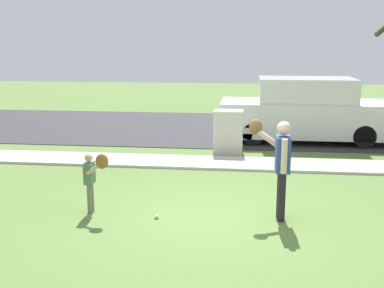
{
  "coord_description": "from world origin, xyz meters",
  "views": [
    {
      "loc": [
        0.55,
        -7.54,
        2.89
      ],
      "look_at": [
        -0.5,
        1.21,
        1.0
      ],
      "focal_mm": 43.97,
      "sensor_mm": 36.0,
      "label": 1
    }
  ],
  "objects_px": {
    "baseball": "(157,216)",
    "parked_van_white": "(305,111)",
    "person_child": "(93,174)",
    "person_adult": "(280,160)",
    "utility_cabinet": "(228,132)"
  },
  "relations": [
    {
      "from": "baseball",
      "to": "parked_van_white",
      "type": "relative_size",
      "value": 0.01
    },
    {
      "from": "baseball",
      "to": "person_child",
      "type": "bearing_deg",
      "value": 173.26
    },
    {
      "from": "person_adult",
      "to": "baseball",
      "type": "bearing_deg",
      "value": 5.75
    },
    {
      "from": "utility_cabinet",
      "to": "parked_van_white",
      "type": "bearing_deg",
      "value": 41.15
    },
    {
      "from": "person_child",
      "to": "baseball",
      "type": "height_order",
      "value": "person_child"
    },
    {
      "from": "person_adult",
      "to": "utility_cabinet",
      "type": "distance_m",
      "value": 4.85
    },
    {
      "from": "parked_van_white",
      "to": "person_child",
      "type": "bearing_deg",
      "value": 57.42
    },
    {
      "from": "utility_cabinet",
      "to": "parked_van_white",
      "type": "distance_m",
      "value": 2.95
    },
    {
      "from": "person_adult",
      "to": "utility_cabinet",
      "type": "height_order",
      "value": "person_adult"
    },
    {
      "from": "person_child",
      "to": "utility_cabinet",
      "type": "relative_size",
      "value": 0.94
    },
    {
      "from": "person_child",
      "to": "baseball",
      "type": "relative_size",
      "value": 14.76
    },
    {
      "from": "person_child",
      "to": "baseball",
      "type": "distance_m",
      "value": 1.32
    },
    {
      "from": "person_child",
      "to": "utility_cabinet",
      "type": "xyz_separation_m",
      "value": [
        2.11,
        4.82,
        -0.12
      ]
    },
    {
      "from": "person_adult",
      "to": "person_child",
      "type": "xyz_separation_m",
      "value": [
        -3.15,
        -0.1,
        -0.32
      ]
    },
    {
      "from": "utility_cabinet",
      "to": "person_adult",
      "type": "bearing_deg",
      "value": -77.53
    }
  ]
}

